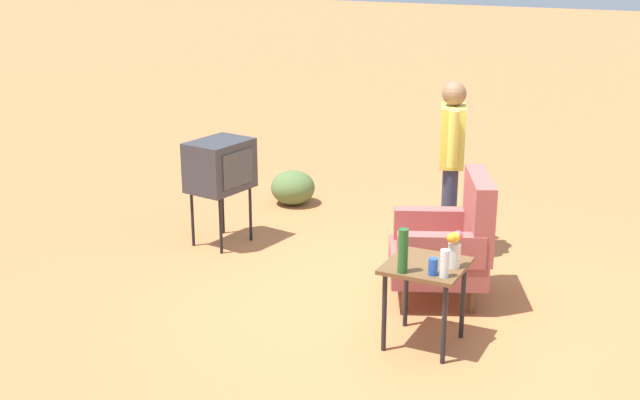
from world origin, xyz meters
TOP-DOWN VIEW (x-y plane):
  - ground_plane at (0.00, 0.00)m, footprint 60.00×60.00m
  - armchair at (-0.22, 0.29)m, footprint 1.01×1.02m
  - side_table at (0.64, 0.37)m, footprint 0.56×0.56m
  - tv_on_stand at (-0.53, -2.10)m, footprint 0.66×0.53m
  - person_standing at (-1.23, -0.04)m, footprint 0.55×0.32m
  - bottle_wine_green at (0.86, 0.28)m, footprint 0.07×0.07m
  - soda_can_blue at (0.81, 0.48)m, footprint 0.07×0.07m
  - bottle_short_clear at (0.82, 0.56)m, footprint 0.06×0.06m
  - flower_vase at (0.62, 0.57)m, footprint 0.15×0.10m
  - shrub_near at (-1.95, -2.07)m, footprint 0.49×0.49m

SIDE VIEW (x-z plane):
  - ground_plane at x=0.00m, z-range 0.00..0.00m
  - shrub_near at x=-1.95m, z-range 0.00..0.38m
  - armchair at x=-0.22m, z-range -0.03..1.03m
  - side_table at x=0.64m, z-range 0.22..0.86m
  - soda_can_blue at x=0.81m, z-range 0.63..0.76m
  - bottle_short_clear at x=0.82m, z-range 0.63..0.83m
  - tv_on_stand at x=-0.53m, z-range 0.27..1.30m
  - flower_vase at x=0.62m, z-range 0.65..0.91m
  - bottle_wine_green at x=0.86m, z-range 0.63..0.95m
  - person_standing at x=-1.23m, z-range 0.12..1.76m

